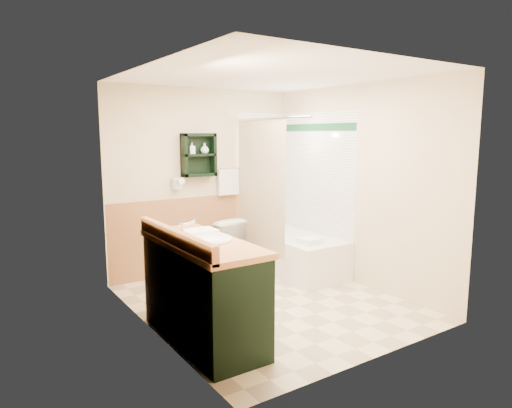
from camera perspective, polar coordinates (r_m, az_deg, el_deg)
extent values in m
plane|color=beige|center=(5.07, 1.52, -12.22)|extent=(3.00, 3.00, 0.00)
cube|color=#FCF1C5|center=(6.07, -6.74, 2.88)|extent=(2.60, 0.04, 2.40)
cube|color=#FCF1C5|center=(4.16, -13.44, 0.03)|extent=(0.04, 3.00, 2.40)
cube|color=#FCF1C5|center=(5.64, 12.61, 2.28)|extent=(0.04, 3.00, 2.40)
cube|color=white|center=(4.77, 1.64, 16.04)|extent=(2.60, 3.00, 0.04)
cube|color=black|center=(5.90, -7.16, 6.11)|extent=(0.45, 0.15, 0.55)
cylinder|color=silver|center=(5.66, 1.61, 10.62)|extent=(0.03, 1.60, 0.03)
cube|color=black|center=(4.10, -6.65, -10.71)|extent=(0.59, 1.43, 0.91)
cube|color=white|center=(6.09, 4.59, -6.19)|extent=(0.74, 1.50, 0.49)
imported|color=white|center=(5.94, -5.09, -5.33)|extent=(0.56, 0.83, 0.75)
cube|color=silver|center=(4.22, -7.03, -3.46)|extent=(0.29, 0.23, 0.04)
imported|color=black|center=(4.12, -10.57, -2.53)|extent=(0.17, 0.03, 0.22)
cube|color=silver|center=(5.60, 6.77, -4.59)|extent=(0.26, 0.21, 0.07)
imported|color=white|center=(5.85, -8.00, 6.55)|extent=(0.09, 0.15, 0.07)
imported|color=white|center=(5.93, -6.44, 6.78)|extent=(0.13, 0.15, 0.10)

